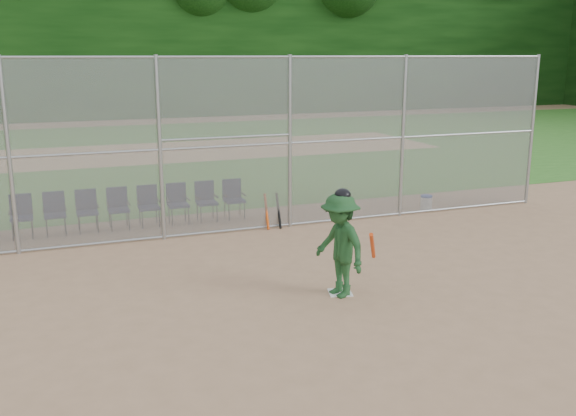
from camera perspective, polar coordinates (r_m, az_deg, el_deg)
name	(u,v)px	position (r m, az deg, el deg)	size (l,w,h in m)	color
ground	(343,307)	(10.58, 4.89, -8.78)	(100.00, 100.00, 0.00)	#A57D5C
grass_strip	(156,152)	(27.43, -11.66, 4.86)	(100.00, 100.00, 0.00)	#2E681F
dirt_patch_far	(156,152)	(27.43, -11.66, 4.87)	(24.00, 24.00, 0.00)	tan
backstop_fence	(249,142)	(14.58, -3.52, 5.86)	(16.09, 0.09, 4.00)	gray
treeline	(142,18)	(29.15, -12.87, 16.14)	(81.00, 60.00, 11.00)	black
home_plate	(340,293)	(11.17, 4.65, -7.50)	(0.39, 0.39, 0.02)	white
batter_at_plate	(340,245)	(10.79, 4.64, -3.27)	(1.07, 1.33, 1.86)	#1C4822
water_cooler	(426,203)	(17.27, 12.19, 0.48)	(0.31, 0.31, 0.39)	white
spare_bats	(273,211)	(15.09, -1.38, -0.27)	(0.36, 0.34, 0.83)	#D84C14
chair_1	(21,217)	(15.45, -22.61, -0.73)	(0.54, 0.52, 0.96)	#0E1533
chair_2	(55,214)	(15.44, -20.01, -0.52)	(0.54, 0.52, 0.96)	#0E1533
chair_3	(87,211)	(15.46, -17.41, -0.30)	(0.54, 0.52, 0.96)	#0E1533
chair_4	(119,209)	(15.51, -14.82, -0.08)	(0.54, 0.52, 0.96)	#0E1533
chair_5	(149,206)	(15.59, -12.26, 0.14)	(0.54, 0.52, 0.96)	#0E1533
chair_6	(178,204)	(15.71, -9.72, 0.35)	(0.54, 0.52, 0.96)	#0E1533
chair_7	(207,202)	(15.85, -7.23, 0.56)	(0.54, 0.52, 0.96)	#0E1533
chair_8	(234,199)	(16.02, -4.79, 0.76)	(0.54, 0.52, 0.96)	#0E1533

